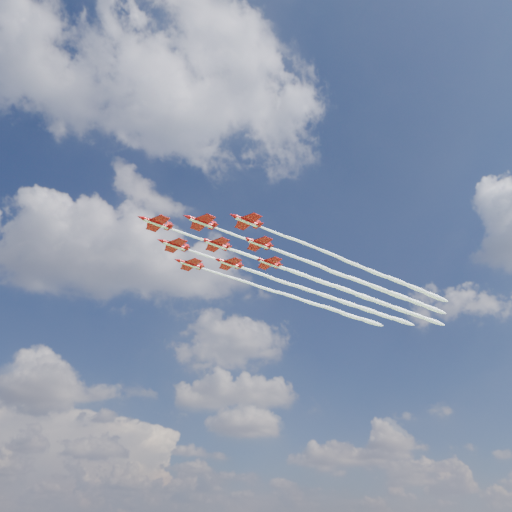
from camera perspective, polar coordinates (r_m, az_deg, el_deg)
The scene contains 9 objects.
jet_lead at distance 150.04m, azimuth 4.19°, elevation -1.75°, with size 87.70×44.00×2.39m.
jet_row2_port at distance 150.92m, azimuth 8.56°, elevation -1.66°, with size 87.70×44.00×2.39m.
jet_row2_starb at distance 160.19m, azimuth 5.01°, elevation -3.57°, with size 87.70×44.00×2.39m.
jet_row3_port at distance 152.66m, azimuth 12.85°, elevation -1.56°, with size 87.70×44.00×2.39m.
jet_row3_centre at distance 161.20m, azimuth 9.10°, elevation -3.47°, with size 87.70×44.00×2.39m.
jet_row3_starb at distance 170.51m, azimuth 5.73°, elevation -5.18°, with size 87.70×44.00×2.39m.
jet_row4_port at distance 163.01m, azimuth 13.12°, elevation -3.36°, with size 87.70×44.00×2.39m.
jet_row4_starb at distance 171.63m, azimuth 9.58°, elevation -5.07°, with size 87.70×44.00×2.39m.
jet_tail at distance 173.50m, azimuth 13.36°, elevation -4.94°, with size 87.70×44.00×2.39m.
Camera 1 is at (-9.51, -117.63, 4.00)m, focal length 35.00 mm.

